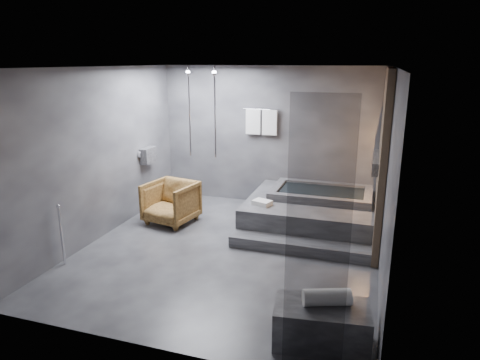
% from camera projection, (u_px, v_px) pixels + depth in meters
% --- Properties ---
extents(room, '(5.00, 5.04, 2.82)m').
position_uv_depth(room, '(259.00, 141.00, 6.40)').
color(room, '#29292B').
rests_on(room, ground).
extents(tub_deck, '(2.20, 2.00, 0.50)m').
position_uv_depth(tub_deck, '(311.00, 212.00, 7.71)').
color(tub_deck, '#2D2D2F').
rests_on(tub_deck, ground).
extents(tub_step, '(2.20, 0.36, 0.18)m').
position_uv_depth(tub_step, '(299.00, 246.00, 6.67)').
color(tub_step, '#2D2D2F').
rests_on(tub_step, ground).
extents(concrete_bench, '(1.04, 0.66, 0.44)m').
position_uv_depth(concrete_bench, '(321.00, 325.00, 4.47)').
color(concrete_bench, '#2D2E30').
rests_on(concrete_bench, ground).
extents(driftwood_chair, '(0.96, 0.98, 0.77)m').
position_uv_depth(driftwood_chair, '(171.00, 202.00, 7.83)').
color(driftwood_chair, '#462C11').
rests_on(driftwood_chair, ground).
extents(rolled_towel, '(0.52, 0.34, 0.18)m').
position_uv_depth(rolled_towel, '(327.00, 297.00, 4.42)').
color(rolled_towel, white).
rests_on(rolled_towel, concrete_bench).
extents(deck_towel, '(0.36, 0.30, 0.08)m').
position_uv_depth(deck_towel, '(262.00, 203.00, 7.33)').
color(deck_towel, silver).
rests_on(deck_towel, tub_deck).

